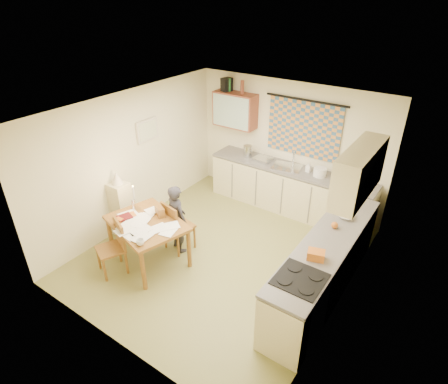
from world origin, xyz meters
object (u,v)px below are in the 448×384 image
Objects in this scene: stove at (296,306)px; person at (177,219)px; dining_table at (149,241)px; chair_far at (179,234)px; counter_right at (324,267)px; shelf_stand at (122,209)px; counter_back at (289,189)px.

stove is 0.76× the size of person.
chair_far is (0.19, 0.52, -0.09)m from dining_table.
shelf_stand is at bearing -169.44° from counter_right.
person is (0.20, 0.50, 0.24)m from dining_table.
stove is 0.90× the size of shelf_stand.
shelf_stand is at bearing -129.90° from counter_back.
counter_right is at bearing -151.43° from person.
counter_right is 2.46m from chair_far.
chair_far reaches higher than counter_right.
dining_table is 1.56× the size of chair_far.
counter_right is at bearing 35.40° from dining_table.
counter_back is 1.12× the size of counter_right.
stove is at bearing -62.07° from counter_back.
shelf_stand reaches higher than counter_back.
dining_table is 0.56m from chair_far.
chair_far is at bearing 12.29° from shelf_stand.
shelf_stand is (-2.08, -2.48, 0.07)m from counter_back.
shelf_stand is (-3.54, -0.66, 0.07)m from counter_right.
stove is 2.62m from dining_table.
shelf_stand is (-3.54, 0.28, 0.05)m from stove.
counter_right is 3.20× the size of chair_far.
dining_table is (-2.62, 0.00, -0.09)m from stove.
chair_far is at bearing -113.18° from counter_back.
shelf_stand reaches higher than chair_far.
counter_back is at bearing 128.78° from counter_right.
stove reaches higher than counter_right.
counter_back is 3.13m from stove.
chair_far is at bearing -61.11° from person.
chair_far is (-2.42, 0.52, -0.18)m from stove.
counter_back is 2.99m from dining_table.
counter_back is 3.18× the size of shelf_stand.
counter_right is at bearing 90.00° from stove.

